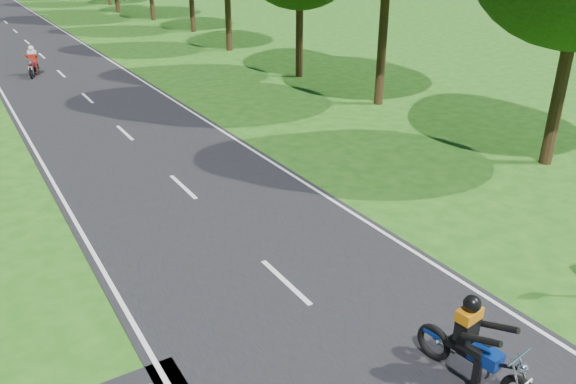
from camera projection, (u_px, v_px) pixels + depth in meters
ground at (339, 332)px, 10.74m from camera, size 160.00×160.00×0.00m
main_road at (6, 22)px, 49.60m from camera, size 7.00×140.00×0.02m
road_markings at (7, 25)px, 48.08m from camera, size 7.40×140.00×0.01m
rider_near_blue at (478, 344)px, 9.16m from camera, size 0.94×2.06×1.65m
rider_far_red at (32, 61)px, 30.22m from camera, size 1.20×2.00×1.58m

